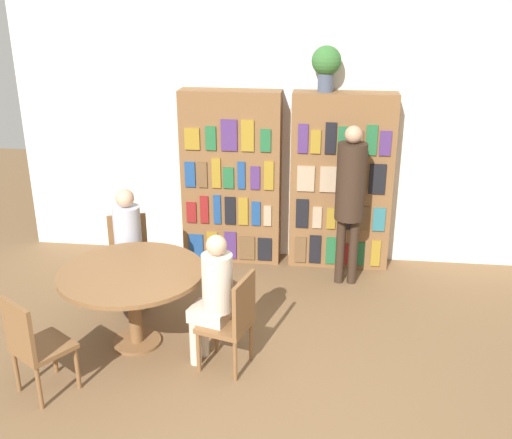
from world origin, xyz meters
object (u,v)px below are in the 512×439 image
chair_left_side (129,253)px  librarian_standing (350,189)px  seated_reader_right (213,293)px  flower_vase (326,64)px  reading_table (132,282)px  bookshelf_right (341,182)px  chair_far_side (233,319)px  chair_near_camera (33,343)px  seated_reader_left (128,240)px  bookshelf_left (231,178)px

chair_left_side → librarian_standing: size_ratio=0.49×
seated_reader_right → flower_vase: bearing=-5.4°
reading_table → chair_left_side: bearing=110.3°
bookshelf_right → seated_reader_right: 2.47m
chair_far_side → chair_left_side: bearing=63.0°
bookshelf_right → flower_vase: (-0.22, 0.00, 1.31)m
bookshelf_right → librarian_standing: bearing=-79.9°
chair_near_camera → seated_reader_right: (1.32, 0.60, 0.20)m
reading_table → chair_near_camera: (-0.55, -0.82, -0.15)m
seated_reader_left → chair_far_side: bearing=119.9°
seated_reader_left → librarian_standing: 2.36m
chair_left_side → chair_far_side: (1.29, -1.19, 0.00)m
chair_near_camera → bookshelf_left: bearing=101.8°
bookshelf_left → librarian_standing: 1.44m
flower_vase → seated_reader_right: size_ratio=0.40×
bookshelf_right → chair_far_side: (-0.90, -2.25, -0.53)m
seated_reader_left → chair_left_side: bearing=-90.0°
seated_reader_left → reading_table: bearing=90.0°
seated_reader_right → bookshelf_left: bearing=20.7°
chair_far_side → seated_reader_right: (-0.17, 0.05, 0.20)m
chair_near_camera → librarian_standing: librarian_standing is taller
chair_far_side → librarian_standing: 2.10m
bookshelf_left → librarian_standing: size_ratio=1.14×
reading_table → seated_reader_left: seated_reader_left is taller
bookshelf_right → reading_table: bookshelf_right is taller
bookshelf_left → seated_reader_left: bookshelf_left is taller
chair_near_camera → chair_left_side: size_ratio=1.00×
chair_near_camera → librarian_standing: bearing=76.5°
reading_table → chair_left_side: chair_left_side is taller
chair_left_side → seated_reader_right: (1.12, -1.14, 0.20)m
chair_left_side → librarian_standing: (2.27, 0.56, 0.61)m
seated_reader_right → librarian_standing: 2.10m
bookshelf_left → chair_left_side: size_ratio=2.32×
seated_reader_right → librarian_standing: bearing=-18.6°
flower_vase → seated_reader_right: bearing=-111.0°
bookshelf_right → chair_far_side: 2.48m
chair_left_side → seated_reader_right: size_ratio=0.72×
chair_near_camera → librarian_standing: size_ratio=0.49×
chair_left_side → seated_reader_left: (0.06, -0.17, 0.22)m
bookshelf_right → seated_reader_left: size_ratio=1.65×
chair_left_side → reading_table: bearing=90.0°
flower_vase → chair_far_side: 2.98m
bookshelf_left → reading_table: bookshelf_left is taller
reading_table → librarian_standing: bearing=37.5°
chair_near_camera → seated_reader_right: bearing=58.2°
reading_table → chair_far_side: (0.95, -0.27, -0.15)m
bookshelf_right → flower_vase: 1.33m
chair_near_camera → chair_far_side: 1.59m
bookshelf_left → chair_left_side: (-0.92, -1.06, -0.53)m
librarian_standing → reading_table: bearing=-142.5°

